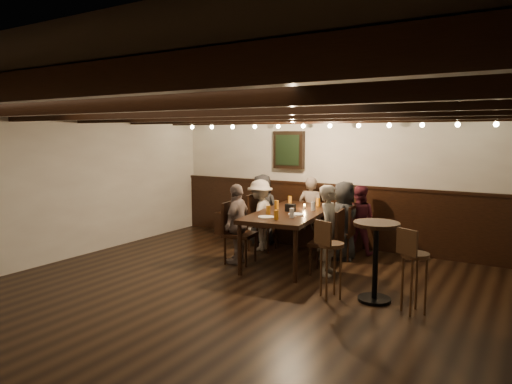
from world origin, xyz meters
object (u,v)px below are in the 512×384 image
Objects in this scene: person_right_far at (330,230)px; high_top_table at (376,250)px; person_left_near at (260,215)px; person_left_far at (237,224)px; person_bench_right at (358,220)px; chair_left_far at (239,244)px; chair_right_near at (341,242)px; person_bench_left at (262,209)px; chair_left_near at (261,233)px; person_bench_centre at (311,212)px; dining_table at (291,215)px; person_right_near at (344,221)px; bar_stool_right at (414,282)px; bar_stool_left at (330,269)px; chair_right_far at (327,254)px.

person_right_far reaches higher than high_top_table.
person_left_far is (0.12, -0.89, 0.01)m from person_left_near.
person_right_far is (0.03, -1.36, 0.07)m from person_bench_right.
chair_right_near is at bearing 122.01° from chair_left_far.
person_bench_left is (-0.36, 1.31, 0.35)m from chair_left_far.
person_bench_left reaches higher than chair_left_near.
person_bench_centre reaches higher than chair_left_near.
person_left_far reaches higher than dining_table.
chair_left_near is 1.44m from chair_right_near.
person_right_near is (1.37, 1.09, 0.01)m from person_left_far.
high_top_table is at bearing -136.10° from person_right_far.
chair_right_near is 0.89× the size of bar_stool_right.
dining_table is 0.88m from person_left_near.
dining_table is 1.83× the size of person_left_near.
person_left_near is (-1.46, -0.20, 0.36)m from chair_right_near.
person_right_far reaches higher than person_left_near.
person_left_far reaches higher than bar_stool_left.
chair_left_near is 0.90m from chair_left_far.
bar_stool_left reaches higher than dining_table.
bar_stool_left is at bearing -54.13° from dining_table.
person_bench_right is 2.33m from bar_stool_left.
person_left_near is at bearing 150.73° from high_top_table.
person_bench_centre is at bearing 129.77° from chair_left_near.
bar_stool_left is (0.43, -2.28, -0.22)m from person_bench_right.
chair_left_far is at bearing 64.34° from person_bench_centre.
person_bench_left is at bearing 146.02° from high_top_table.
high_top_table is at bearing 123.62° from person_bench_centre.
chair_right_near is at bearing 68.08° from person_bench_right.
person_bench_left is 0.99× the size of person_right_far.
person_right_near is at bearing -0.00° from person_right_far.
person_right_near is (0.68, 0.55, -0.11)m from dining_table.
chair_right_near is at bearing 158.57° from bar_stool_right.
chair_right_far is (0.77, -0.35, -0.46)m from dining_table.
bar_stool_left is at bearing 43.07° from chair_left_near.
person_bench_left is at bearing -0.00° from person_bench_right.
person_right_near is 2.35m from bar_stool_right.
chair_left_far is 1.44m from chair_right_far.
person_right_far is at bearing 58.54° from chair_left_near.
person_right_near is (1.70, -0.22, -0.01)m from person_bench_left.
chair_left_far is 2.13m from person_bench_right.
person_bench_left is 3.79m from bar_stool_right.
person_bench_right reaches higher than chair_right_near.
bar_stool_right reaches higher than dining_table.
person_right_far is at bearing -178.02° from chair_right_near.
chair_left_near is 1.00× the size of high_top_table.
person_bench_centre is 1.68m from person_left_far.
person_bench_left is at bearing 50.20° from chair_right_far.
dining_table is at bearing 120.96° from person_right_near.
chair_left_far is 0.99× the size of high_top_table.
person_left_near is (0.21, -0.43, -0.03)m from person_bench_left.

